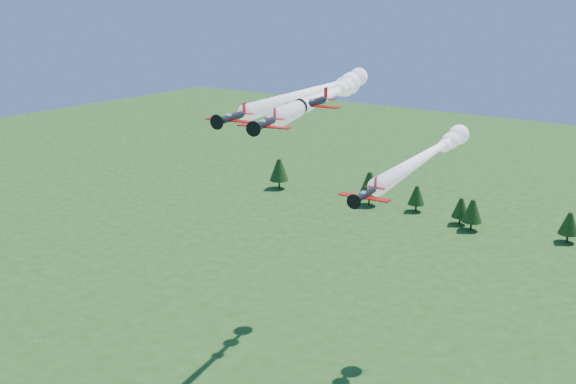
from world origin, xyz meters
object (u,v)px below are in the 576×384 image
Objects in this scene: plane_lead at (328,95)px; plane_right at (430,153)px; plane_slot at (314,103)px; plane_left at (322,89)px.

plane_lead is 20.33m from plane_right.
plane_slot is (-8.57, -21.97, 10.24)m from plane_right.
plane_right is (11.74, 13.22, -10.04)m from plane_lead.
plane_lead is 4.92× the size of plane_slot.
plane_right is 25.71m from plane_slot.
plane_right is at bearing -11.20° from plane_left.
plane_slot reaches higher than plane_right.
plane_left is 6.46× the size of plane_slot.
plane_slot is at bearing -69.73° from plane_left.
plane_lead reaches higher than plane_right.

